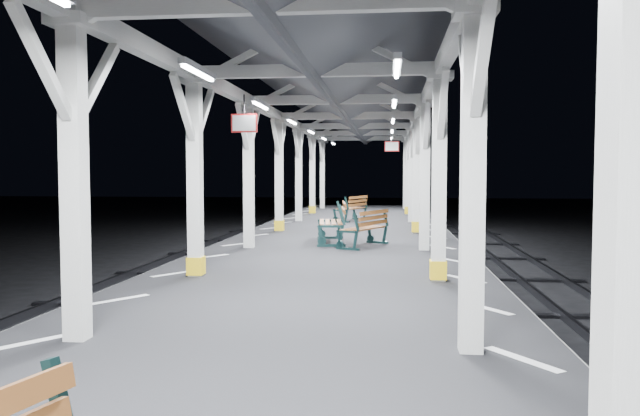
# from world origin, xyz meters

# --- Properties ---
(ground) EXTENTS (120.00, 120.00, 0.00)m
(ground) POSITION_xyz_m (0.00, 0.00, 0.00)
(ground) COLOR black
(ground) RESTS_ON ground
(platform) EXTENTS (6.00, 50.00, 1.00)m
(platform) POSITION_xyz_m (0.00, 0.00, 0.50)
(platform) COLOR black
(platform) RESTS_ON ground
(hazard_stripes_left) EXTENTS (1.00, 48.00, 0.01)m
(hazard_stripes_left) POSITION_xyz_m (-2.45, 0.00, 1.00)
(hazard_stripes_left) COLOR silver
(hazard_stripes_left) RESTS_ON platform
(hazard_stripes_right) EXTENTS (1.00, 48.00, 0.01)m
(hazard_stripes_right) POSITION_xyz_m (2.45, 0.00, 1.00)
(hazard_stripes_right) COLOR silver
(hazard_stripes_right) RESTS_ON platform
(canopy) EXTENTS (5.40, 49.00, 4.65)m
(canopy) POSITION_xyz_m (0.00, -0.02, 4.56)
(canopy) COLOR silver
(canopy) RESTS_ON platform
(bench_mid) EXTENTS (1.19, 1.69, 0.87)m
(bench_mid) POSITION_xyz_m (0.70, 6.47, 1.46)
(bench_mid) COLOR #143030
(bench_mid) RESTS_ON platform
(bench_far) EXTENTS (0.89, 1.92, 1.01)m
(bench_far) POSITION_xyz_m (-0.11, 7.27, 1.54)
(bench_far) COLOR #143030
(bench_far) RESTS_ON platform
(bench_extra) EXTENTS (1.18, 1.78, 0.91)m
(bench_extra) POSITION_xyz_m (-0.06, 14.22, 1.48)
(bench_extra) COLOR #143030
(bench_extra) RESTS_ON platform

